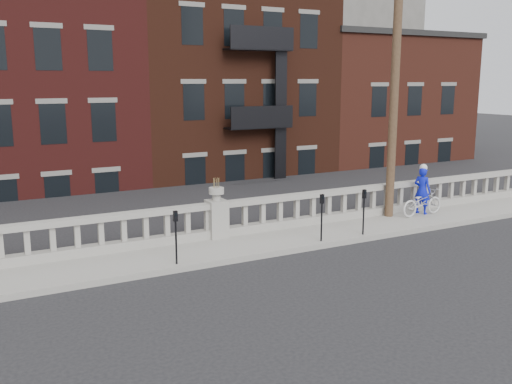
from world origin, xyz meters
TOP-DOWN VIEW (x-y plane):
  - ground at (0.00, 0.00)m, footprint 120.00×120.00m
  - sidewalk at (0.00, 3.00)m, footprint 32.00×2.20m
  - balustrade at (0.00, 3.95)m, footprint 28.00×0.34m
  - planter_pedestal at (0.00, 3.95)m, footprint 0.55×0.55m
  - lower_level at (0.56, 23.04)m, footprint 80.00×44.00m
  - utility_pole at (6.20, 3.60)m, footprint 1.60×0.28m
  - parking_meter_a at (-1.92, 2.15)m, footprint 0.10×0.09m
  - parking_meter_b at (2.44, 2.15)m, footprint 0.10×0.09m
  - parking_meter_c at (3.94, 2.15)m, footprint 0.10×0.09m
  - bicycle at (7.26, 3.16)m, footprint 1.75×0.67m
  - cyclist at (7.43, 3.36)m, footprint 0.57×0.69m

SIDE VIEW (x-z plane):
  - ground at x=0.00m, z-range 0.00..0.00m
  - sidewalk at x=0.00m, z-range 0.00..0.15m
  - bicycle at x=7.26m, z-range 0.15..1.06m
  - balustrade at x=0.00m, z-range 0.13..1.16m
  - planter_pedestal at x=0.00m, z-range -0.05..1.71m
  - cyclist at x=7.43m, z-range 0.15..1.76m
  - parking_meter_a at x=-1.92m, z-range 0.32..1.68m
  - parking_meter_b at x=2.44m, z-range 0.32..1.68m
  - parking_meter_c at x=3.94m, z-range 0.32..1.68m
  - lower_level at x=0.56m, z-range -7.77..13.03m
  - utility_pole at x=6.20m, z-range 0.24..10.24m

